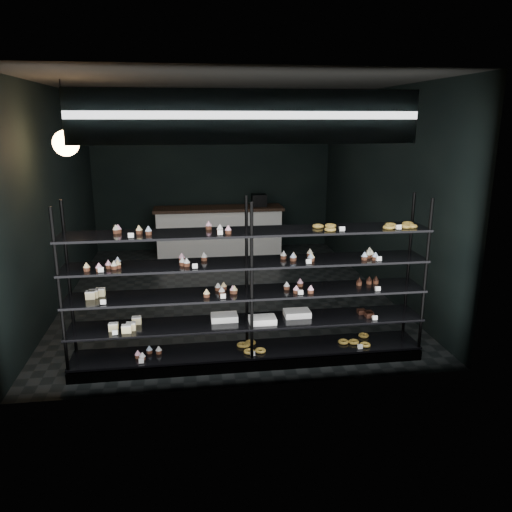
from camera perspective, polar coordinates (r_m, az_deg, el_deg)
The scene contains 5 objects.
room at distance 7.79m, azimuth -3.62°, elevation 7.00°, with size 5.01×6.01×3.20m.
display_shelf at distance 5.67m, azimuth -1.03°, elevation -6.34°, with size 4.00×0.50×1.91m.
signage at distance 4.80m, azimuth -0.93°, elevation 15.64°, with size 3.30×0.05×0.50m.
pendant_lamp at distance 6.55m, azimuth -20.91°, elevation 11.96°, with size 0.31×0.31×0.89m.
service_counter at distance 10.45m, azimuth -4.18°, elevation 3.01°, with size 2.65×0.65×1.23m.
Camera 1 is at (-0.60, -7.68, 2.72)m, focal length 35.00 mm.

